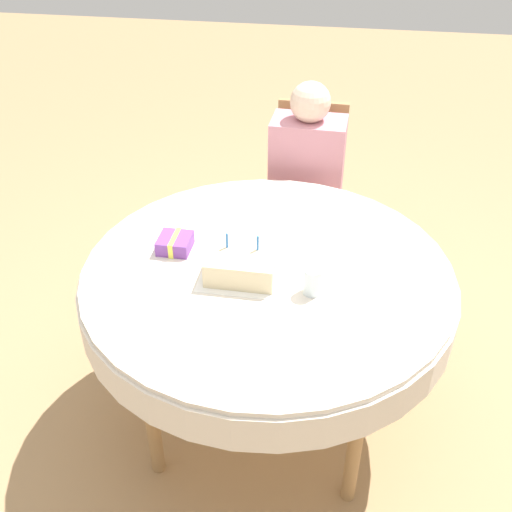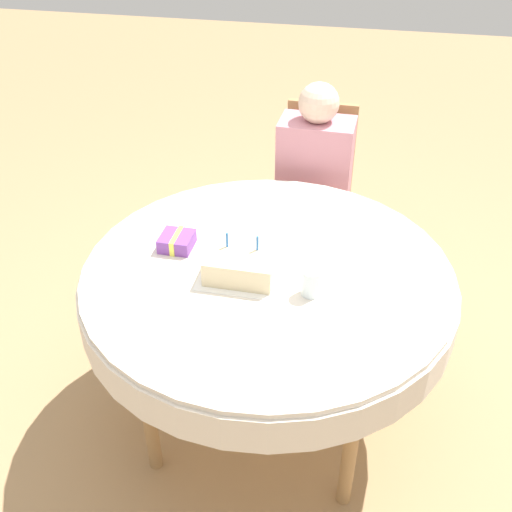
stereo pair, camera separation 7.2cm
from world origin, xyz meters
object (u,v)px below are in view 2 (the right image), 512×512
Objects in this scene: chair at (315,199)px; person at (313,179)px; birthday_cake at (243,260)px; gift_box at (177,241)px; drinking_glass at (311,282)px.

chair is 0.18m from person.
birthday_cake is 0.28m from gift_box.
gift_box is at bearing 161.91° from drinking_glass.
birthday_cake is 0.25m from drinking_glass.
person is at bearing 81.09° from birthday_cake.
chair is at bearing 81.82° from birthday_cake.
chair is 10.04× the size of drinking_glass.
birthday_cake is at bearing -97.36° from person.
gift_box is (-0.27, 0.09, -0.02)m from birthday_cake.
drinking_glass is 0.54m from gift_box.
chair reaches higher than drinking_glass.
gift_box is at bearing -113.56° from chair.
person reaches higher than birthday_cake.
chair is at bearing 90.00° from person.
person is 0.87m from gift_box.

